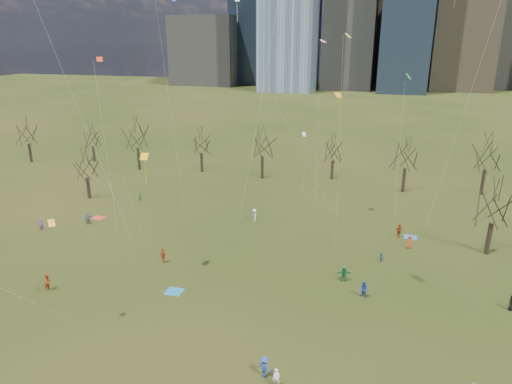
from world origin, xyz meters
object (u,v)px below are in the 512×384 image
(blanket_navy, at_px, (411,237))
(blanket_crimson, at_px, (98,218))
(person_4, at_px, (163,255))
(person_1, at_px, (276,378))
(person_2, at_px, (48,282))
(blanket_teal, at_px, (174,291))

(blanket_navy, height_order, blanket_crimson, same)
(blanket_navy, xyz_separation_m, person_4, (-26.53, -14.82, 0.84))
(person_1, relative_size, person_2, 0.89)
(blanket_crimson, xyz_separation_m, person_1, (31.53, -24.70, 0.74))
(blanket_navy, height_order, person_2, person_2)
(blanket_teal, distance_m, blanket_navy, 30.33)
(person_2, bearing_deg, blanket_teal, -65.35)
(person_4, bearing_deg, person_1, 168.62)
(blanket_crimson, xyz_separation_m, person_4, (14.94, -9.56, 0.84))
(blanket_crimson, relative_size, person_4, 0.94)
(person_1, distance_m, person_4, 22.47)
(person_2, bearing_deg, blanket_crimson, 30.64)
(blanket_teal, relative_size, person_1, 1.06)
(blanket_teal, height_order, person_1, person_1)
(blanket_crimson, distance_m, person_1, 40.06)
(person_1, bearing_deg, blanket_crimson, 129.36)
(person_1, bearing_deg, person_4, 125.04)
(blanket_crimson, bearing_deg, person_1, -38.08)
(blanket_teal, bearing_deg, blanket_navy, 41.65)
(blanket_teal, distance_m, person_4, 6.64)
(blanket_teal, relative_size, blanket_crimson, 1.00)
(blanket_crimson, bearing_deg, blanket_teal, -38.37)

